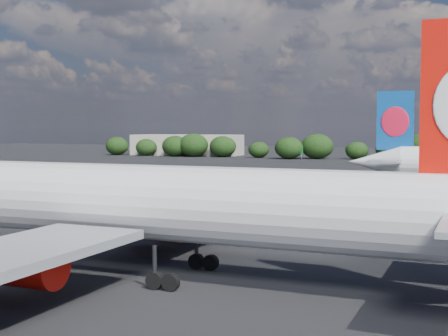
% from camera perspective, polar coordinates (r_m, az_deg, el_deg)
% --- Properties ---
extents(ground, '(500.00, 500.00, 0.00)m').
position_cam_1_polar(ground, '(98.98, 0.81, -2.68)').
color(ground, black).
rests_on(ground, ground).
extents(qantas_airliner, '(54.14, 51.45, 17.68)m').
position_cam_1_polar(qantas_airliner, '(45.92, -4.72, -3.45)').
color(qantas_airliner, silver).
rests_on(qantas_airliner, ground).
extents(terminal_building, '(42.00, 16.00, 8.00)m').
position_cam_1_polar(terminal_building, '(245.14, -3.40, 2.12)').
color(terminal_building, '#A59F8E').
rests_on(terminal_building, ground).
extents(highway_sign, '(6.00, 0.30, 4.50)m').
position_cam_1_polar(highway_sign, '(215.00, 6.46, 1.64)').
color(highway_sign, '#135F23').
rests_on(highway_sign, ground).
extents(billboard_yellow, '(5.00, 0.30, 5.50)m').
position_cam_1_polar(billboard_yellow, '(215.96, 14.60, 1.75)').
color(billboard_yellow, '#F0A715').
rests_on(billboard_yellow, ground).
extents(horizon_treeline, '(203.78, 15.78, 9.06)m').
position_cam_1_polar(horizon_treeline, '(214.34, 13.19, 1.77)').
color(horizon_treeline, black).
rests_on(horizon_treeline, ground).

